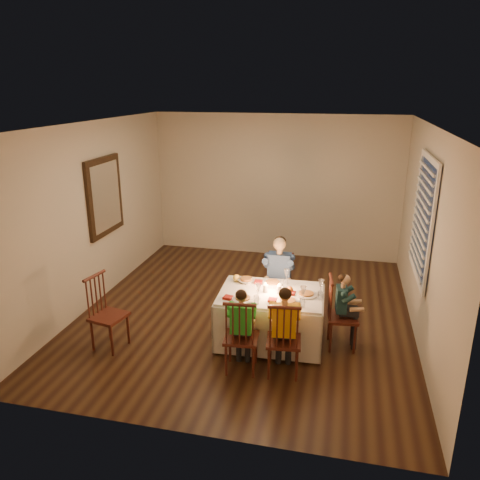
% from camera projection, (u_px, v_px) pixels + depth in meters
% --- Properties ---
extents(ground, '(5.00, 5.00, 0.00)m').
position_uv_depth(ground, '(246.00, 312.00, 6.64)').
color(ground, black).
rests_on(ground, ground).
extents(wall_left, '(0.02, 5.00, 2.60)m').
position_uv_depth(wall_left, '(94.00, 214.00, 6.71)').
color(wall_left, '#BAB09F').
rests_on(wall_left, ground).
extents(wall_right, '(0.02, 5.00, 2.60)m').
position_uv_depth(wall_right, '(425.00, 236.00, 5.75)').
color(wall_right, '#BAB09F').
rests_on(wall_right, ground).
extents(wall_back, '(4.50, 0.02, 2.60)m').
position_uv_depth(wall_back, '(276.00, 187.00, 8.54)').
color(wall_back, '#BAB09F').
rests_on(wall_back, ground).
extents(ceiling, '(5.00, 5.00, 0.00)m').
position_uv_depth(ceiling, '(247.00, 124.00, 5.82)').
color(ceiling, white).
rests_on(ceiling, wall_back).
extents(dining_table, '(1.32, 0.98, 0.63)m').
position_uv_depth(dining_table, '(271.00, 307.00, 5.75)').
color(dining_table, white).
rests_on(dining_table, ground).
extents(chair_adult, '(0.37, 0.36, 0.90)m').
position_uv_depth(chair_adult, '(278.00, 317.00, 6.51)').
color(chair_adult, '#3E1510').
rests_on(chair_adult, ground).
extents(chair_near_left, '(0.40, 0.39, 0.90)m').
position_uv_depth(chair_near_left, '(241.00, 369.00, 5.31)').
color(chair_near_left, '#3E1510').
rests_on(chair_near_left, ground).
extents(chair_near_right, '(0.41, 0.39, 0.90)m').
position_uv_depth(chair_near_right, '(283.00, 372.00, 5.24)').
color(chair_near_right, '#3E1510').
rests_on(chair_near_right, ground).
extents(chair_end, '(0.39, 0.41, 0.90)m').
position_uv_depth(chair_end, '(340.00, 346.00, 5.77)').
color(chair_end, '#3E1510').
rests_on(chair_end, ground).
extents(chair_extra, '(0.43, 0.45, 0.93)m').
position_uv_depth(chair_extra, '(112.00, 346.00, 5.76)').
color(chair_extra, '#3E1510').
rests_on(chair_extra, ground).
extents(adult, '(0.41, 0.38, 1.16)m').
position_uv_depth(adult, '(278.00, 317.00, 6.51)').
color(adult, '#30507A').
rests_on(adult, ground).
extents(child_green, '(0.34, 0.31, 0.99)m').
position_uv_depth(child_green, '(241.00, 369.00, 5.31)').
color(child_green, green).
rests_on(child_green, ground).
extents(child_yellow, '(0.37, 0.35, 1.04)m').
position_uv_depth(child_yellow, '(283.00, 372.00, 5.24)').
color(child_yellow, '#F5AE1A').
rests_on(child_yellow, ground).
extents(child_teal, '(0.30, 0.32, 0.96)m').
position_uv_depth(child_teal, '(340.00, 346.00, 5.77)').
color(child_teal, '#17353B').
rests_on(child_teal, ground).
extents(setting_adult, '(0.27, 0.27, 0.02)m').
position_uv_depth(setting_adult, '(272.00, 283.00, 5.93)').
color(setting_adult, silver).
rests_on(setting_adult, dining_table).
extents(setting_green, '(0.27, 0.27, 0.02)m').
position_uv_depth(setting_green, '(243.00, 299.00, 5.49)').
color(setting_green, silver).
rests_on(setting_green, dining_table).
extents(setting_yellow, '(0.27, 0.27, 0.02)m').
position_uv_depth(setting_yellow, '(288.00, 302.00, 5.43)').
color(setting_yellow, silver).
rests_on(setting_yellow, dining_table).
extents(setting_teal, '(0.27, 0.27, 0.02)m').
position_uv_depth(setting_teal, '(306.00, 295.00, 5.61)').
color(setting_teal, silver).
rests_on(setting_teal, dining_table).
extents(candle_left, '(0.06, 0.06, 0.10)m').
position_uv_depth(candle_left, '(265.00, 288.00, 5.68)').
color(candle_left, white).
rests_on(candle_left, dining_table).
extents(candle_right, '(0.06, 0.06, 0.10)m').
position_uv_depth(candle_right, '(279.00, 289.00, 5.65)').
color(candle_right, white).
rests_on(candle_right, dining_table).
extents(squash, '(0.09, 0.09, 0.09)m').
position_uv_depth(squash, '(236.00, 278.00, 6.01)').
color(squash, yellow).
rests_on(squash, dining_table).
extents(orange_fruit, '(0.08, 0.08, 0.08)m').
position_uv_depth(orange_fruit, '(290.00, 290.00, 5.68)').
color(orange_fruit, orange).
rests_on(orange_fruit, dining_table).
extents(serving_bowl, '(0.25, 0.25, 0.05)m').
position_uv_depth(serving_bowl, '(246.00, 281.00, 5.96)').
color(serving_bowl, silver).
rests_on(serving_bowl, dining_table).
extents(wall_mirror, '(0.06, 0.95, 1.15)m').
position_uv_depth(wall_mirror, '(105.00, 196.00, 6.92)').
color(wall_mirror, black).
rests_on(wall_mirror, wall_left).
extents(window_blinds, '(0.07, 1.34, 1.54)m').
position_uv_depth(window_blinds, '(422.00, 218.00, 5.79)').
color(window_blinds, '#0C1A33').
rests_on(window_blinds, wall_right).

